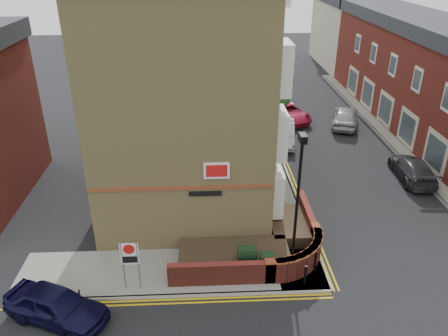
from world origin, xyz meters
TOP-DOWN VIEW (x-y plane):
  - ground at (0.00, 0.00)m, footprint 120.00×120.00m
  - pavement_corner at (-3.50, 1.50)m, footprint 13.00×3.00m
  - pavement_main at (2.00, 16.00)m, footprint 2.00×32.00m
  - pavement_far at (13.00, 13.00)m, footprint 4.00×40.00m
  - kerb_side at (-3.50, 0.00)m, footprint 13.00×0.15m
  - kerb_main_near at (3.00, 16.00)m, footprint 0.15×32.00m
  - kerb_main_far at (11.00, 13.00)m, footprint 0.15×40.00m
  - yellow_lines_side at (-3.50, -0.25)m, footprint 13.00×0.28m
  - yellow_lines_main at (3.25, 16.00)m, footprint 0.28×32.00m
  - corner_building at (-2.84, 8.00)m, footprint 8.95×10.40m
  - garden_wall at (0.00, 2.50)m, footprint 6.80×6.00m
  - lamppost at (1.60, 1.20)m, footprint 0.25×0.50m
  - utility_cabinet_large at (-0.30, 1.30)m, footprint 0.80×0.45m
  - utility_cabinet_small at (0.50, 1.00)m, footprint 0.55×0.40m
  - bollard_near at (2.00, 0.40)m, footprint 0.11×0.11m
  - bollard_far at (2.60, 1.20)m, footprint 0.11×0.11m
  - zone_sign at (-5.00, 0.50)m, footprint 0.72×0.07m
  - far_terrace at (14.50, 17.00)m, footprint 5.40×30.40m
  - far_terrace_cream at (14.50, 38.00)m, footprint 5.40×12.40m
  - tree_near at (2.00, 14.05)m, footprint 3.64×3.65m
  - tree_mid at (2.00, 22.05)m, footprint 4.03×4.03m
  - tree_far at (2.00, 30.05)m, footprint 3.81×3.81m
  - traffic_light_assembly at (2.40, 25.00)m, footprint 0.20×0.16m
  - navy_hatchback at (-7.59, -0.95)m, footprint 4.31×3.07m
  - silver_car_near at (3.60, 15.28)m, footprint 2.24×4.70m
  - red_car_main at (4.73, 19.68)m, footprint 3.79×5.34m
  - grey_car_far at (10.44, 9.38)m, footprint 2.12×4.56m
  - silver_car_far at (9.00, 18.23)m, footprint 3.19×4.91m

SIDE VIEW (x-z plane):
  - ground at x=0.00m, z-range 0.00..0.00m
  - garden_wall at x=0.00m, z-range -0.60..0.60m
  - yellow_lines_side at x=-3.50m, z-range 0.00..0.01m
  - yellow_lines_main at x=3.25m, z-range 0.00..0.01m
  - pavement_corner at x=-3.50m, z-range 0.00..0.12m
  - pavement_main at x=2.00m, z-range 0.00..0.12m
  - pavement_far at x=13.00m, z-range 0.00..0.12m
  - kerb_side at x=-3.50m, z-range 0.00..0.12m
  - kerb_main_near at x=3.00m, z-range 0.00..0.12m
  - kerb_main_far at x=11.00m, z-range 0.00..0.12m
  - bollard_near at x=2.00m, z-range 0.12..1.02m
  - bollard_far at x=2.60m, z-range 0.12..1.02m
  - grey_car_far at x=10.44m, z-range 0.00..1.29m
  - utility_cabinet_small at x=0.50m, z-range 0.12..1.22m
  - red_car_main at x=4.73m, z-range 0.00..1.35m
  - navy_hatchback at x=-7.59m, z-range 0.00..1.36m
  - utility_cabinet_large at x=-0.30m, z-range 0.12..1.32m
  - silver_car_near at x=3.60m, z-range 0.00..1.49m
  - silver_car_far at x=9.00m, z-range 0.00..1.55m
  - zone_sign at x=-5.00m, z-range 0.54..2.74m
  - traffic_light_assembly at x=2.40m, z-range 0.68..4.88m
  - lamppost at x=1.60m, z-range 0.19..6.49m
  - far_terrace at x=14.50m, z-range 0.04..8.04m
  - far_terrace_cream at x=14.50m, z-range 0.05..8.05m
  - tree_near at x=2.00m, z-range 1.35..8.05m
  - tree_far at x=2.00m, z-range 1.41..8.42m
  - tree_mid at x=2.00m, z-range 1.49..8.91m
  - corner_building at x=-2.84m, z-range -0.57..13.03m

